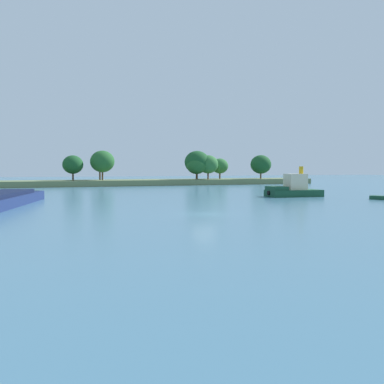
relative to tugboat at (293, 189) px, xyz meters
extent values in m
plane|color=teal|center=(-24.50, -20.60, -1.24)|extent=(400.00, 400.00, 0.00)
cube|color=#66754C|center=(-9.27, 56.09, -0.51)|extent=(97.99, 12.61, 1.47)
cylinder|color=#513823|center=(-28.13, 55.12, 1.20)|extent=(0.44, 0.44, 1.94)
ellipsoid|color=#194C23|center=(-28.13, 55.12, 4.23)|extent=(5.15, 5.15, 4.64)
cylinder|color=#513823|center=(-20.76, 54.91, 1.40)|extent=(0.44, 0.44, 2.34)
ellipsoid|color=#235B28|center=(-20.76, 54.91, 5.04)|extent=(6.19, 6.19, 5.57)
cylinder|color=#513823|center=(-20.68, 59.01, 1.57)|extent=(0.44, 0.44, 2.68)
ellipsoid|color=#2D6B33|center=(-20.68, 59.01, 4.89)|extent=(4.96, 4.96, 4.47)
cylinder|color=#513823|center=(4.69, 53.34, 1.10)|extent=(0.44, 0.44, 1.74)
ellipsoid|color=#235B28|center=(4.69, 53.34, 4.21)|extent=(5.60, 5.60, 5.04)
cylinder|color=#513823|center=(5.16, 54.11, 1.22)|extent=(0.44, 0.44, 1.98)
ellipsoid|color=#194C23|center=(5.16, 54.11, 4.97)|extent=(6.89, 6.89, 6.20)
cylinder|color=#513823|center=(8.04, 53.11, 1.18)|extent=(0.44, 0.44, 1.92)
ellipsoid|color=#2D6B33|center=(8.04, 53.11, 4.38)|extent=(5.58, 5.58, 5.03)
cylinder|color=#513823|center=(13.58, 57.33, 1.12)|extent=(0.44, 0.44, 1.78)
ellipsoid|color=#2D6B33|center=(13.58, 57.33, 3.94)|extent=(4.83, 4.83, 4.35)
cylinder|color=#513823|center=(24.93, 53.57, 1.11)|extent=(0.44, 0.44, 1.77)
ellipsoid|color=#194C23|center=(24.93, 53.57, 4.39)|extent=(6.00, 6.00, 5.40)
cube|color=#19472D|center=(0.15, -0.01, -0.69)|extent=(9.09, 4.80, 1.11)
cube|color=#19472D|center=(-2.91, 0.25, 0.17)|extent=(2.76, 3.86, 0.60)
cube|color=beige|center=(0.45, -0.04, 1.17)|extent=(3.28, 2.90, 2.60)
cylinder|color=gold|center=(1.46, -0.12, 3.07)|extent=(0.70, 0.70, 1.20)
cylinder|color=black|center=(-4.32, 0.36, -0.58)|extent=(0.36, 0.72, 0.70)
cube|color=navy|center=(-40.50, 9.18, -0.56)|extent=(3.77, 1.85, 1.12)
camera|label=1|loc=(-42.68, -63.50, 3.48)|focal=43.08mm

